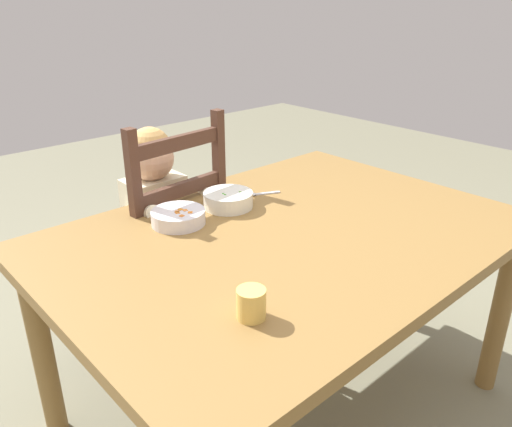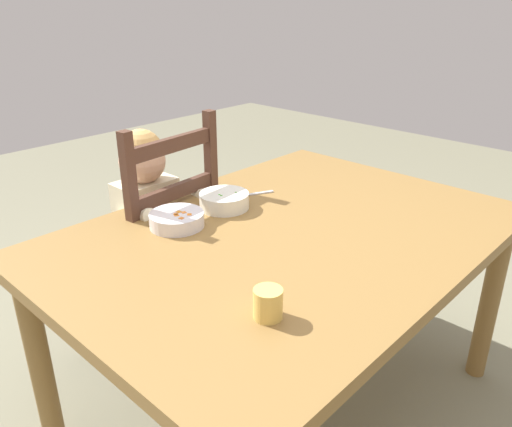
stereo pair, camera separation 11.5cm
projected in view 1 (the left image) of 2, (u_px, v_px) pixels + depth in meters
The scene contains 8 objects.
ground_plane at pixel (283, 405), 1.87m from camera, with size 8.00×8.00×0.00m, color gray.
dining_table at pixel (287, 254), 1.62m from camera, with size 1.47×1.05×0.71m.
dining_chair at pixel (163, 249), 2.00m from camera, with size 0.46×0.46×1.01m.
child_figure at pixel (159, 212), 1.93m from camera, with size 0.32×0.31×0.96m.
bowl_of_peas at pixel (228, 199), 1.75m from camera, with size 0.17×0.17×0.06m.
bowl_of_carrots at pixel (178, 217), 1.63m from camera, with size 0.17×0.17×0.05m.
spoon at pixel (256, 194), 1.87m from camera, with size 0.13×0.08×0.01m.
drinking_cup at pixel (251, 304), 1.15m from camera, with size 0.07×0.07×0.07m, color #E7BF5B.
Camera 1 is at (-1.04, -0.99, 1.40)m, focal length 35.49 mm.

